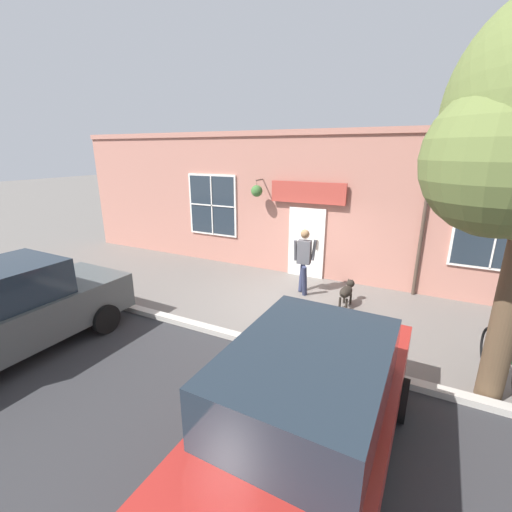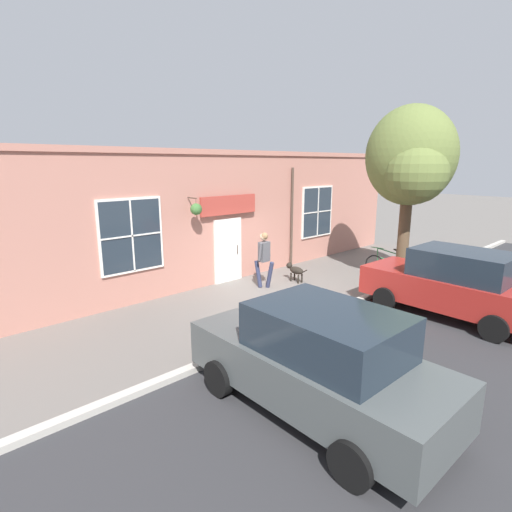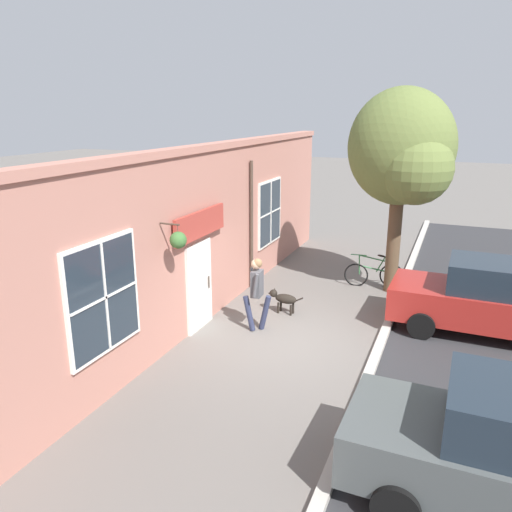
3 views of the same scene
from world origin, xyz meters
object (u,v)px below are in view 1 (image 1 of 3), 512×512
Objects in this scene: dog_on_leash at (347,291)px; leaning_bicycle at (503,361)px; parked_car_mid_block at (311,408)px; pedestrian_walking at (304,255)px; parked_car_nearest_curb at (4,312)px.

leaning_bicycle is (1.78, 2.96, -0.01)m from dog_on_leash.
dog_on_leash is 4.87m from parked_car_mid_block.
dog_on_leash is at bearing 78.93° from pedestrian_walking.
parked_car_nearest_curb is (3.20, -8.09, 0.50)m from leaning_bicycle.
parked_car_mid_block is (-0.18, 5.75, 0.00)m from parked_car_nearest_curb.
pedestrian_walking reaches higher than dog_on_leash.
pedestrian_walking is 1.41m from dog_on_leash.
leaning_bicycle is 0.39× the size of parked_car_nearest_curb.
parked_car_nearest_curb is at bearing -88.20° from parked_car_mid_block.
leaning_bicycle is 0.39× the size of parked_car_mid_block.
dog_on_leash is 3.45m from leaning_bicycle.
leaning_bicycle is 8.72m from parked_car_nearest_curb.
parked_car_nearest_curb is (5.22, -3.92, -0.20)m from pedestrian_walking.
leaning_bicycle is at bearing 142.26° from parked_car_mid_block.
dog_on_leash is at bearing -172.67° from parked_car_mid_block.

